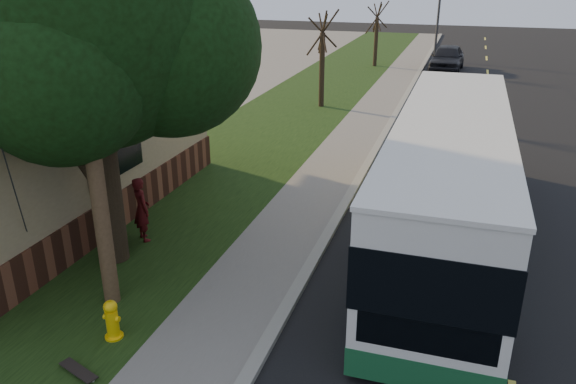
# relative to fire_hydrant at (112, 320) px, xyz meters

# --- Properties ---
(ground) EXTENTS (120.00, 120.00, 0.00)m
(ground) POSITION_rel_fire_hydrant_xyz_m (2.60, 0.00, -0.43)
(ground) COLOR black
(ground) RESTS_ON ground
(road) EXTENTS (8.00, 80.00, 0.01)m
(road) POSITION_rel_fire_hydrant_xyz_m (6.60, 10.00, -0.43)
(road) COLOR black
(road) RESTS_ON ground
(curb) EXTENTS (0.25, 80.00, 0.12)m
(curb) POSITION_rel_fire_hydrant_xyz_m (2.60, 10.00, -0.37)
(curb) COLOR gray
(curb) RESTS_ON ground
(sidewalk) EXTENTS (2.00, 80.00, 0.08)m
(sidewalk) POSITION_rel_fire_hydrant_xyz_m (1.60, 10.00, -0.39)
(sidewalk) COLOR slate
(sidewalk) RESTS_ON ground
(grass_verge) EXTENTS (5.00, 80.00, 0.07)m
(grass_verge) POSITION_rel_fire_hydrant_xyz_m (-1.90, 10.00, -0.40)
(grass_verge) COLOR black
(grass_verge) RESTS_ON ground
(fire_hydrant) EXTENTS (0.32, 0.32, 0.74)m
(fire_hydrant) POSITION_rel_fire_hydrant_xyz_m (0.00, 0.00, 0.00)
(fire_hydrant) COLOR yellow
(fire_hydrant) RESTS_ON grass_verge
(utility_pole) EXTENTS (2.86, 3.21, 9.07)m
(utility_pole) POSITION_rel_fire_hydrant_xyz_m (-0.71, 0.99, 4.20)
(utility_pole) COLOR #473321
(utility_pole) RESTS_ON ground
(leafy_tree) EXTENTS (6.30, 6.00, 7.80)m
(leafy_tree) POSITION_rel_fire_hydrant_xyz_m (-1.57, 2.65, 4.73)
(leafy_tree) COLOR black
(leafy_tree) RESTS_ON grass_verge
(bare_tree_near) EXTENTS (1.38, 1.21, 4.31)m
(bare_tree_near) POSITION_rel_fire_hydrant_xyz_m (-0.90, 18.00, 1.72)
(bare_tree_near) COLOR black
(bare_tree_near) RESTS_ON grass_verge
(bare_tree_far) EXTENTS (1.38, 1.21, 4.03)m
(bare_tree_far) POSITION_rel_fire_hydrant_xyz_m (-0.40, 30.00, 1.57)
(bare_tree_far) COLOR black
(bare_tree_far) RESTS_ON grass_verge
(traffic_signal) EXTENTS (0.18, 0.22, 5.50)m
(traffic_signal) POSITION_rel_fire_hydrant_xyz_m (3.10, 34.00, 2.73)
(traffic_signal) COLOR #2D2D30
(traffic_signal) RESTS_ON ground
(transit_bus) EXTENTS (2.59, 11.23, 3.04)m
(transit_bus) POSITION_rel_fire_hydrant_xyz_m (5.24, 5.73, 1.19)
(transit_bus) COLOR silver
(transit_bus) RESTS_ON ground
(skateboarder) EXTENTS (0.67, 0.65, 1.55)m
(skateboarder) POSITION_rel_fire_hydrant_xyz_m (-1.50, 3.51, 0.41)
(skateboarder) COLOR #490E10
(skateboarder) RESTS_ON grass_verge
(skateboard_spare) EXTENTS (0.81, 0.45, 0.07)m
(skateboard_spare) POSITION_rel_fire_hydrant_xyz_m (0.01, -1.00, -0.31)
(skateboard_spare) COLOR black
(skateboard_spare) RESTS_ON grass_verge
(distant_car) EXTENTS (2.10, 4.75, 1.59)m
(distant_car) POSITION_rel_fire_hydrant_xyz_m (4.10, 29.86, 0.36)
(distant_car) COLOR black
(distant_car) RESTS_ON ground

